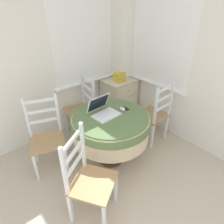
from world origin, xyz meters
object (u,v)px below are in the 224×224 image
dining_chair_near_right_window (154,114)px  corner_cabinet (119,98)px  storage_box (119,76)px  book_on_cabinet (119,80)px  dining_chair_camera_near (89,180)px  round_dining_table (111,126)px  laptop (103,111)px  computer_mouse (122,109)px  cell_phone (125,109)px  dining_chair_left_flank (47,138)px  dining_chair_near_back_window (82,108)px

dining_chair_near_right_window → corner_cabinet: dining_chair_near_right_window is taller
storage_box → book_on_cabinet: 0.07m
dining_chair_near_right_window → dining_chair_camera_near: 1.54m
round_dining_table → dining_chair_camera_near: bearing=-145.6°
laptop → storage_box: size_ratio=1.88×
computer_mouse → corner_cabinet: bearing=50.0°
cell_phone → laptop: bearing=164.8°
corner_cabinet → dining_chair_left_flank: bearing=-166.8°
dining_chair_near_back_window → storage_box: size_ratio=5.38×
dining_chair_near_back_window → dining_chair_near_right_window: size_ratio=1.00×
laptop → dining_chair_left_flank: bearing=151.2°
dining_chair_left_flank → book_on_cabinet: bearing=12.0°
storage_box → dining_chair_camera_near: bearing=-140.8°
computer_mouse → dining_chair_near_back_window: 0.86m
cell_phone → book_on_cabinet: bearing=52.8°
round_dining_table → storage_box: 1.22m
computer_mouse → dining_chair_near_back_window: (-0.14, 0.80, -0.29)m
dining_chair_camera_near → dining_chair_left_flank: 0.91m
laptop → dining_chair_near_back_window: 0.79m
dining_chair_near_right_window → storage_box: bearing=86.1°
dining_chair_near_right_window → dining_chair_left_flank: bearing=161.0°
dining_chair_near_right_window → dining_chair_left_flank: same height
cell_phone → storage_box: 1.01m
dining_chair_near_right_window → dining_chair_left_flank: (-1.51, 0.52, 0.00)m
round_dining_table → cell_phone: cell_phone is taller
computer_mouse → book_on_cabinet: (0.64, 0.77, 0.01)m
laptop → computer_mouse: size_ratio=3.95×
laptop → cell_phone: bearing=-15.2°
computer_mouse → dining_chair_near_back_window: size_ratio=0.09×
corner_cabinet → round_dining_table: bearing=-137.3°
dining_chair_near_back_window → dining_chair_near_right_window: (0.75, -0.88, 0.00)m
dining_chair_camera_near → storage_box: bearing=39.2°
round_dining_table → computer_mouse: 0.27m
dining_chair_near_right_window → dining_chair_near_back_window: bearing=130.5°
cell_phone → dining_chair_camera_near: size_ratio=0.11×
dining_chair_left_flank → storage_box: (1.57, 0.35, 0.35)m
laptop → computer_mouse: laptop is taller
dining_chair_near_back_window → storage_box: dining_chair_near_back_window is taller
dining_chair_camera_near → dining_chair_near_back_window: bearing=59.7°
dining_chair_camera_near → book_on_cabinet: dining_chair_camera_near is taller
dining_chair_camera_near → dining_chair_near_right_window: bearing=14.7°
laptop → dining_chair_near_right_window: (0.86, -0.16, -0.31)m
computer_mouse → book_on_cabinet: same height
dining_chair_near_back_window → book_on_cabinet: dining_chair_near_back_window is taller
dining_chair_near_right_window → corner_cabinet: bearing=85.3°
dining_chair_left_flank → corner_cabinet: size_ratio=1.34×
computer_mouse → storage_box: size_ratio=0.48×
round_dining_table → computer_mouse: (0.21, 0.01, 0.17)m
round_dining_table → storage_box: (0.88, 0.81, 0.24)m
book_on_cabinet → laptop: bearing=-142.4°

